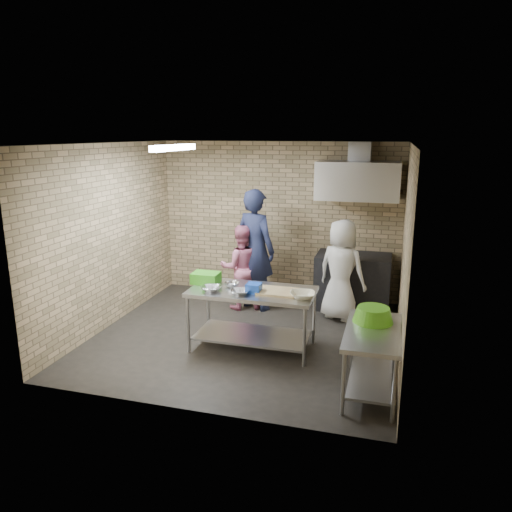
# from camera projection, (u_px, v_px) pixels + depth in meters

# --- Properties ---
(floor) EXTENTS (4.20, 4.20, 0.00)m
(floor) POSITION_uv_depth(u_px,v_px,m) (245.00, 337.00, 7.04)
(floor) COLOR black
(floor) RESTS_ON ground
(ceiling) EXTENTS (4.20, 4.20, 0.00)m
(ceiling) POSITION_uv_depth(u_px,v_px,m) (244.00, 144.00, 6.38)
(ceiling) COLOR black
(ceiling) RESTS_ON ground
(back_wall) EXTENTS (4.20, 0.06, 2.70)m
(back_wall) POSITION_uv_depth(u_px,v_px,m) (279.00, 220.00, 8.57)
(back_wall) COLOR tan
(back_wall) RESTS_ON ground
(front_wall) EXTENTS (4.20, 0.06, 2.70)m
(front_wall) POSITION_uv_depth(u_px,v_px,m) (186.00, 288.00, 4.84)
(front_wall) COLOR tan
(front_wall) RESTS_ON ground
(left_wall) EXTENTS (0.06, 4.00, 2.70)m
(left_wall) POSITION_uv_depth(u_px,v_px,m) (109.00, 236.00, 7.26)
(left_wall) COLOR tan
(left_wall) RESTS_ON ground
(right_wall) EXTENTS (0.06, 4.00, 2.70)m
(right_wall) POSITION_uv_depth(u_px,v_px,m) (405.00, 255.00, 6.15)
(right_wall) COLOR tan
(right_wall) RESTS_ON ground
(prep_table) EXTENTS (1.65, 0.82, 0.82)m
(prep_table) POSITION_uv_depth(u_px,v_px,m) (252.00, 319.00, 6.58)
(prep_table) COLOR #B2B3B9
(prep_table) RESTS_ON floor
(side_counter) EXTENTS (0.60, 1.20, 0.75)m
(side_counter) POSITION_uv_depth(u_px,v_px,m) (371.00, 361.00, 5.44)
(side_counter) COLOR silver
(side_counter) RESTS_ON floor
(stove) EXTENTS (1.20, 0.70, 0.90)m
(stove) POSITION_uv_depth(u_px,v_px,m) (353.00, 281.00, 8.11)
(stove) COLOR black
(stove) RESTS_ON floor
(range_hood) EXTENTS (1.30, 0.60, 0.60)m
(range_hood) POSITION_uv_depth(u_px,v_px,m) (358.00, 181.00, 7.75)
(range_hood) COLOR silver
(range_hood) RESTS_ON back_wall
(hood_duct) EXTENTS (0.35, 0.30, 0.30)m
(hood_duct) POSITION_uv_depth(u_px,v_px,m) (360.00, 151.00, 7.78)
(hood_duct) COLOR #A5A8AD
(hood_duct) RESTS_ON back_wall
(wall_shelf) EXTENTS (0.80, 0.20, 0.04)m
(wall_shelf) POSITION_uv_depth(u_px,v_px,m) (377.00, 191.00, 7.90)
(wall_shelf) COLOR #3F2B19
(wall_shelf) RESTS_ON back_wall
(fluorescent_fixture) EXTENTS (0.10, 1.25, 0.08)m
(fluorescent_fixture) POSITION_uv_depth(u_px,v_px,m) (174.00, 148.00, 6.66)
(fluorescent_fixture) COLOR white
(fluorescent_fixture) RESTS_ON ceiling
(green_crate) EXTENTS (0.37, 0.27, 0.15)m
(green_crate) POSITION_uv_depth(u_px,v_px,m) (206.00, 278.00, 6.76)
(green_crate) COLOR green
(green_crate) RESTS_ON prep_table
(blue_tub) EXTENTS (0.18, 0.18, 0.12)m
(blue_tub) POSITION_uv_depth(u_px,v_px,m) (254.00, 288.00, 6.36)
(blue_tub) COLOR blue
(blue_tub) RESTS_ON prep_table
(cutting_board) EXTENTS (0.50, 0.38, 0.03)m
(cutting_board) POSITION_uv_depth(u_px,v_px,m) (278.00, 291.00, 6.37)
(cutting_board) COLOR tan
(cutting_board) RESTS_ON prep_table
(mixing_bowl_a) EXTENTS (0.31, 0.31, 0.06)m
(mixing_bowl_a) POSITION_uv_depth(u_px,v_px,m) (211.00, 289.00, 6.42)
(mixing_bowl_a) COLOR #B3B5BA
(mixing_bowl_a) RESTS_ON prep_table
(mixing_bowl_b) EXTENTS (0.24, 0.24, 0.06)m
(mixing_bowl_b) POSITION_uv_depth(u_px,v_px,m) (232.00, 285.00, 6.60)
(mixing_bowl_b) COLOR silver
(mixing_bowl_b) RESTS_ON prep_table
(mixing_bowl_c) EXTENTS (0.29, 0.29, 0.06)m
(mixing_bowl_c) POSITION_uv_depth(u_px,v_px,m) (240.00, 292.00, 6.29)
(mixing_bowl_c) COLOR silver
(mixing_bowl_c) RESTS_ON prep_table
(ceramic_bowl) EXTENTS (0.38, 0.38, 0.08)m
(ceramic_bowl) POSITION_uv_depth(u_px,v_px,m) (303.00, 295.00, 6.15)
(ceramic_bowl) COLOR beige
(ceramic_bowl) RESTS_ON prep_table
(green_basin) EXTENTS (0.46, 0.46, 0.17)m
(green_basin) POSITION_uv_depth(u_px,v_px,m) (373.00, 314.00, 5.57)
(green_basin) COLOR #59C626
(green_basin) RESTS_ON side_counter
(bottle_red) EXTENTS (0.07, 0.07, 0.18)m
(bottle_red) POSITION_uv_depth(u_px,v_px,m) (362.00, 184.00, 7.93)
(bottle_red) COLOR #B22619
(bottle_red) RESTS_ON wall_shelf
(bottle_green) EXTENTS (0.06, 0.06, 0.15)m
(bottle_green) POSITION_uv_depth(u_px,v_px,m) (387.00, 186.00, 7.83)
(bottle_green) COLOR green
(bottle_green) RESTS_ON wall_shelf
(man_navy) EXTENTS (0.85, 0.72, 1.98)m
(man_navy) POSITION_uv_depth(u_px,v_px,m) (255.00, 250.00, 7.97)
(man_navy) COLOR black
(man_navy) RESTS_ON floor
(woman_pink) EXTENTS (0.83, 0.75, 1.40)m
(woman_pink) POSITION_uv_depth(u_px,v_px,m) (241.00, 267.00, 8.03)
(woman_pink) COLOR #CF6E90
(woman_pink) RESTS_ON floor
(woman_white) EXTENTS (0.90, 0.76, 1.57)m
(woman_white) POSITION_uv_depth(u_px,v_px,m) (341.00, 270.00, 7.54)
(woman_white) COLOR white
(woman_white) RESTS_ON floor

